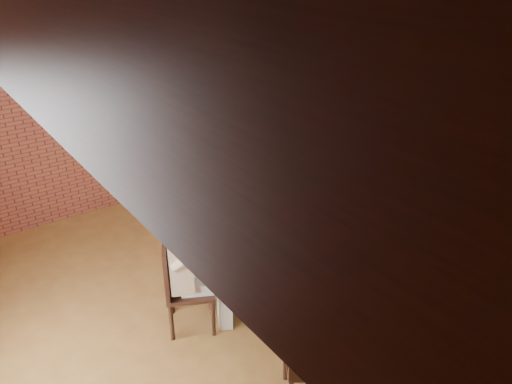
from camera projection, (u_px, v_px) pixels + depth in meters
floor at (303, 317)px, 5.11m from camera, size 7.00×7.00×0.00m
wall_back at (143, 84)px, 6.90m from camera, size 7.00×0.00×7.00m
dining_table at (298, 270)px, 4.94m from camera, size 1.50×1.50×0.75m
chair_a at (341, 226)px, 5.77m from camera, size 0.53×0.53×0.92m
diner_a at (339, 218)px, 5.64m from camera, size 0.77×0.70×1.29m
chair_b at (214, 229)px, 5.70m from camera, size 0.49×0.49×0.93m
diner_b at (219, 219)px, 5.58m from camera, size 0.64×0.73×1.33m
chair_c at (180, 282)px, 4.78m from camera, size 0.61×0.61×0.97m
diner_c at (189, 266)px, 4.72m from camera, size 0.87×0.82×1.39m
chair_d at (316, 358)px, 3.89m from camera, size 0.64×0.64×0.98m
diner_d at (315, 332)px, 3.90m from camera, size 0.86×0.90×1.40m
chair_e at (415, 310)px, 4.43m from camera, size 0.56×0.56×0.94m
diner_e at (407, 293)px, 4.40m from camera, size 0.75×0.81×1.33m
plate_a at (327, 229)px, 5.20m from camera, size 0.26×0.26×0.01m
plate_b at (275, 227)px, 5.25m from camera, size 0.26×0.26×0.01m
plate_c at (252, 252)px, 4.82m from camera, size 0.26×0.26×0.01m
plate_d at (353, 255)px, 4.78m from camera, size 0.26×0.26×0.01m
glass_a at (311, 229)px, 5.08m from camera, size 0.07×0.07×0.14m
glass_b at (290, 236)px, 4.96m from camera, size 0.07×0.07×0.14m
glass_c at (263, 238)px, 4.93m from camera, size 0.07×0.07×0.14m
glass_d at (283, 244)px, 4.83m from camera, size 0.07×0.07×0.14m
glass_e at (292, 266)px, 4.50m from camera, size 0.07×0.07×0.14m
glass_f at (313, 270)px, 4.44m from camera, size 0.07×0.07×0.14m
glass_g at (323, 255)px, 4.66m from camera, size 0.07×0.07×0.14m
smartphone at (354, 244)px, 4.95m from camera, size 0.09×0.14×0.01m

